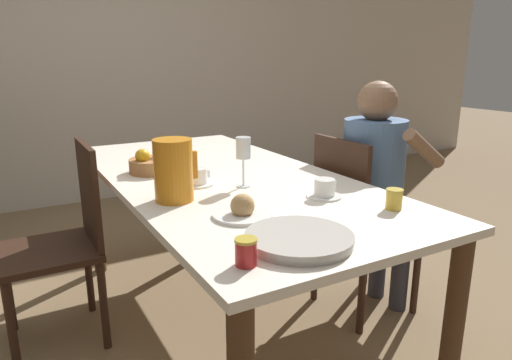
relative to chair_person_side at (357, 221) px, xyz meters
name	(u,v)px	position (x,y,z in m)	size (l,w,h in m)	color
ground_plane	(226,327)	(-0.66, 0.18, -0.50)	(20.00, 20.00, 0.00)	#7F6647
wall_back	(99,57)	(-0.66, 2.69, 0.80)	(10.00, 0.06, 2.60)	beige
dining_table	(223,196)	(-0.66, 0.18, 0.19)	(0.94, 2.02, 0.78)	silver
chair_person_side	(357,221)	(0.00, 0.00, 0.00)	(0.42, 0.42, 0.93)	#331E14
chair_opposite	(65,239)	(-1.31, 0.49, 0.00)	(0.42, 0.42, 0.93)	#331E14
person_seated	(378,180)	(0.09, -0.04, 0.21)	(0.39, 0.41, 1.19)	#33333D
red_pitcher	(173,170)	(-0.97, -0.07, 0.40)	(0.17, 0.14, 0.23)	orange
wine_glass_water	(243,150)	(-0.66, -0.03, 0.44)	(0.06, 0.06, 0.21)	white
teacup_near_person	(324,189)	(-0.46, -0.31, 0.31)	(0.14, 0.14, 0.07)	white
teacup_across	(198,178)	(-0.82, 0.09, 0.31)	(0.14, 0.14, 0.07)	white
serving_tray	(299,239)	(-0.81, -0.64, 0.30)	(0.31, 0.31, 0.03)	#B7B2A8
bread_plate	(243,210)	(-0.84, -0.35, 0.31)	(0.20, 0.20, 0.08)	white
jam_jar_amber	(246,251)	(-1.00, -0.68, 0.32)	(0.06, 0.06, 0.07)	#A81E1E
jam_jar_red	(394,198)	(-0.34, -0.55, 0.32)	(0.06, 0.06, 0.07)	gold
fruit_bowl	(152,164)	(-0.92, 0.39, 0.33)	(0.21, 0.21, 0.12)	#9E6B3D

